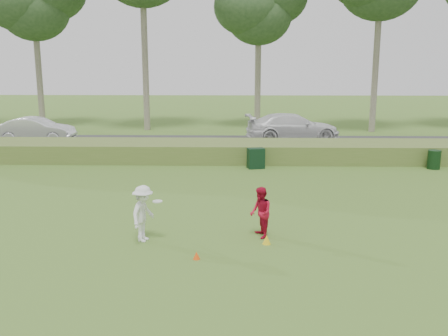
{
  "coord_description": "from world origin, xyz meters",
  "views": [
    {
      "loc": [
        0.39,
        -12.7,
        4.9
      ],
      "look_at": [
        0.0,
        4.0,
        1.3
      ],
      "focal_mm": 40.0,
      "sensor_mm": 36.0,
      "label": 1
    }
  ],
  "objects_px": {
    "trash_bin": "(434,160)",
    "car_right": "(293,127)",
    "car_mid": "(36,130)",
    "player_red": "(261,213)",
    "player_white": "(143,213)",
    "cone_yellow": "(267,240)",
    "utility_cabinet": "(256,158)",
    "cone_orange": "(196,255)"
  },
  "relations": [
    {
      "from": "cone_yellow",
      "to": "car_right",
      "type": "height_order",
      "value": "car_right"
    },
    {
      "from": "player_red",
      "to": "trash_bin",
      "type": "bearing_deg",
      "value": 123.95
    },
    {
      "from": "car_mid",
      "to": "car_right",
      "type": "relative_size",
      "value": 0.79
    },
    {
      "from": "player_red",
      "to": "cone_orange",
      "type": "bearing_deg",
      "value": -59.49
    },
    {
      "from": "cone_yellow",
      "to": "car_mid",
      "type": "xyz_separation_m",
      "value": [
        -12.94,
        16.77,
        0.68
      ]
    },
    {
      "from": "player_red",
      "to": "car_right",
      "type": "bearing_deg",
      "value": 156.85
    },
    {
      "from": "cone_yellow",
      "to": "utility_cabinet",
      "type": "xyz_separation_m",
      "value": [
        0.08,
        9.8,
        0.35
      ]
    },
    {
      "from": "utility_cabinet",
      "to": "car_mid",
      "type": "bearing_deg",
      "value": 137.91
    },
    {
      "from": "cone_yellow",
      "to": "player_red",
      "type": "bearing_deg",
      "value": 104.94
    },
    {
      "from": "player_white",
      "to": "car_mid",
      "type": "bearing_deg",
      "value": 46.59
    },
    {
      "from": "cone_orange",
      "to": "utility_cabinet",
      "type": "relative_size",
      "value": 0.21
    },
    {
      "from": "trash_bin",
      "to": "car_mid",
      "type": "height_order",
      "value": "car_mid"
    },
    {
      "from": "trash_bin",
      "to": "utility_cabinet",
      "type": "bearing_deg",
      "value": -179.48
    },
    {
      "from": "player_white",
      "to": "trash_bin",
      "type": "height_order",
      "value": "player_white"
    },
    {
      "from": "player_red",
      "to": "trash_bin",
      "type": "height_order",
      "value": "player_red"
    },
    {
      "from": "cone_yellow",
      "to": "car_mid",
      "type": "distance_m",
      "value": 21.19
    },
    {
      "from": "cone_yellow",
      "to": "car_mid",
      "type": "height_order",
      "value": "car_mid"
    },
    {
      "from": "cone_yellow",
      "to": "utility_cabinet",
      "type": "bearing_deg",
      "value": 89.51
    },
    {
      "from": "cone_yellow",
      "to": "car_mid",
      "type": "bearing_deg",
      "value": 127.65
    },
    {
      "from": "cone_orange",
      "to": "car_right",
      "type": "relative_size",
      "value": 0.03
    },
    {
      "from": "player_white",
      "to": "player_red",
      "type": "xyz_separation_m",
      "value": [
        3.24,
        0.37,
        -0.06
      ]
    },
    {
      "from": "utility_cabinet",
      "to": "car_right",
      "type": "xyz_separation_m",
      "value": [
        2.58,
        7.94,
        0.42
      ]
    },
    {
      "from": "trash_bin",
      "to": "car_right",
      "type": "height_order",
      "value": "car_right"
    },
    {
      "from": "car_right",
      "to": "trash_bin",
      "type": "bearing_deg",
      "value": -151.96
    },
    {
      "from": "player_red",
      "to": "trash_bin",
      "type": "relative_size",
      "value": 1.67
    },
    {
      "from": "player_red",
      "to": "utility_cabinet",
      "type": "xyz_separation_m",
      "value": [
        0.23,
        9.25,
        -0.25
      ]
    },
    {
      "from": "player_red",
      "to": "car_mid",
      "type": "bearing_deg",
      "value": -155.62
    },
    {
      "from": "utility_cabinet",
      "to": "car_mid",
      "type": "relative_size",
      "value": 0.21
    },
    {
      "from": "utility_cabinet",
      "to": "car_right",
      "type": "relative_size",
      "value": 0.16
    },
    {
      "from": "cone_orange",
      "to": "trash_bin",
      "type": "height_order",
      "value": "trash_bin"
    },
    {
      "from": "car_right",
      "to": "cone_orange",
      "type": "bearing_deg",
      "value": 158.99
    },
    {
      "from": "car_right",
      "to": "utility_cabinet",
      "type": "bearing_deg",
      "value": 154.42
    },
    {
      "from": "player_white",
      "to": "trash_bin",
      "type": "xyz_separation_m",
      "value": [
        11.69,
        9.7,
        -0.35
      ]
    },
    {
      "from": "utility_cabinet",
      "to": "car_right",
      "type": "distance_m",
      "value": 8.36
    },
    {
      "from": "player_white",
      "to": "cone_yellow",
      "type": "bearing_deg",
      "value": -76.3
    },
    {
      "from": "cone_yellow",
      "to": "player_white",
      "type": "bearing_deg",
      "value": 177.02
    },
    {
      "from": "trash_bin",
      "to": "car_mid",
      "type": "bearing_deg",
      "value": 162.01
    },
    {
      "from": "cone_orange",
      "to": "cone_yellow",
      "type": "height_order",
      "value": "cone_yellow"
    },
    {
      "from": "utility_cabinet",
      "to": "player_white",
      "type": "bearing_deg",
      "value": -123.78
    },
    {
      "from": "player_white",
      "to": "trash_bin",
      "type": "distance_m",
      "value": 15.2
    },
    {
      "from": "player_white",
      "to": "cone_yellow",
      "type": "distance_m",
      "value": 3.46
    },
    {
      "from": "car_mid",
      "to": "player_red",
      "type": "bearing_deg",
      "value": -140.95
    }
  ]
}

